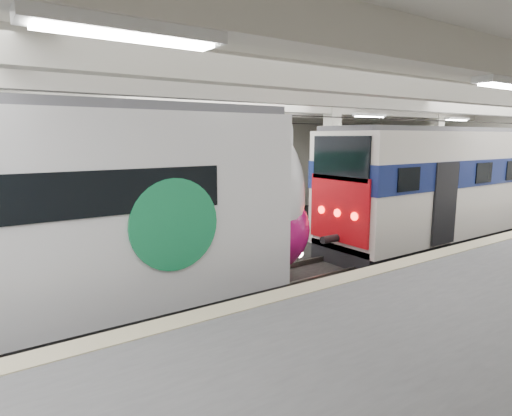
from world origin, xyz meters
TOP-DOWN VIEW (x-y plane):
  - station_hall at (0.00, -1.74)m, footprint 36.00×24.00m
  - modern_emu at (-6.25, -0.00)m, footprint 15.17×3.13m
  - older_rer at (9.15, 0.00)m, footprint 13.53×2.99m
  - far_train at (-3.53, 5.50)m, footprint 15.01×3.33m

SIDE VIEW (x-z plane):
  - older_rer at x=9.15m, z-range 0.11..4.57m
  - modern_emu at x=-6.25m, z-range -0.04..4.78m
  - far_train at x=-3.53m, z-range 0.08..4.81m
  - station_hall at x=0.00m, z-range 0.37..6.12m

